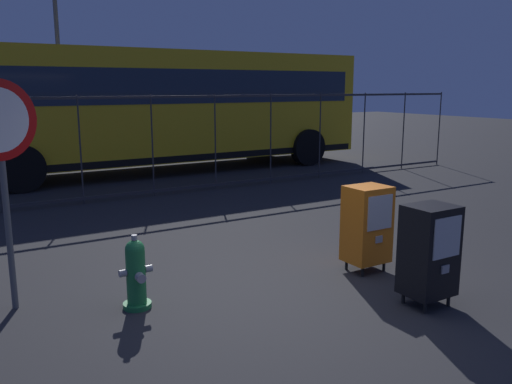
{
  "coord_description": "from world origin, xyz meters",
  "views": [
    {
      "loc": [
        -2.96,
        -4.18,
        2.16
      ],
      "look_at": [
        0.3,
        1.2,
        0.9
      ],
      "focal_mm": 37.25,
      "sensor_mm": 36.0,
      "label": 1
    }
  ],
  "objects_px": {
    "fire_hydrant": "(136,274)",
    "street_light_near_right": "(55,8)",
    "newspaper_box_primary": "(367,224)",
    "bus_near": "(164,104)",
    "newspaper_box_secondary": "(429,250)",
    "stop_sign": "(1,147)"
  },
  "relations": [
    {
      "from": "newspaper_box_primary",
      "to": "stop_sign",
      "type": "relative_size",
      "value": 0.46
    },
    {
      "from": "newspaper_box_secondary",
      "to": "stop_sign",
      "type": "relative_size",
      "value": 0.46
    },
    {
      "from": "fire_hydrant",
      "to": "newspaper_box_primary",
      "type": "height_order",
      "value": "newspaper_box_primary"
    },
    {
      "from": "bus_near",
      "to": "newspaper_box_primary",
      "type": "bearing_deg",
      "value": -96.19
    },
    {
      "from": "newspaper_box_secondary",
      "to": "bus_near",
      "type": "relative_size",
      "value": 0.1
    },
    {
      "from": "newspaper_box_primary",
      "to": "bus_near",
      "type": "bearing_deg",
      "value": 84.17
    },
    {
      "from": "newspaper_box_secondary",
      "to": "newspaper_box_primary",
      "type": "bearing_deg",
      "value": 80.59
    },
    {
      "from": "fire_hydrant",
      "to": "street_light_near_right",
      "type": "distance_m",
      "value": 14.52
    },
    {
      "from": "newspaper_box_primary",
      "to": "bus_near",
      "type": "xyz_separation_m",
      "value": [
        0.87,
        8.49,
        1.14
      ]
    },
    {
      "from": "newspaper_box_primary",
      "to": "newspaper_box_secondary",
      "type": "relative_size",
      "value": 1.0
    },
    {
      "from": "fire_hydrant",
      "to": "newspaper_box_primary",
      "type": "relative_size",
      "value": 0.73
    },
    {
      "from": "newspaper_box_secondary",
      "to": "street_light_near_right",
      "type": "relative_size",
      "value": 0.13
    },
    {
      "from": "newspaper_box_secondary",
      "to": "bus_near",
      "type": "distance_m",
      "value": 9.69
    },
    {
      "from": "bus_near",
      "to": "newspaper_box_secondary",
      "type": "bearing_deg",
      "value": -96.59
    },
    {
      "from": "newspaper_box_primary",
      "to": "stop_sign",
      "type": "height_order",
      "value": "stop_sign"
    },
    {
      "from": "newspaper_box_primary",
      "to": "newspaper_box_secondary",
      "type": "distance_m",
      "value": 1.09
    },
    {
      "from": "newspaper_box_primary",
      "to": "bus_near",
      "type": "height_order",
      "value": "bus_near"
    },
    {
      "from": "newspaper_box_primary",
      "to": "newspaper_box_secondary",
      "type": "xyz_separation_m",
      "value": [
        -0.18,
        -1.08,
        0.0
      ]
    },
    {
      "from": "fire_hydrant",
      "to": "bus_near",
      "type": "xyz_separation_m",
      "value": [
        3.55,
        8.13,
        1.36
      ]
    },
    {
      "from": "fire_hydrant",
      "to": "newspaper_box_primary",
      "type": "xyz_separation_m",
      "value": [
        2.68,
        -0.36,
        0.22
      ]
    },
    {
      "from": "fire_hydrant",
      "to": "street_light_near_right",
      "type": "bearing_deg",
      "value": 81.02
    },
    {
      "from": "newspaper_box_primary",
      "to": "bus_near",
      "type": "relative_size",
      "value": 0.1
    }
  ]
}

